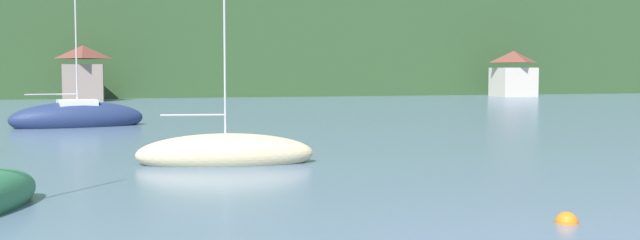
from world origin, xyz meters
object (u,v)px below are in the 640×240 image
shore_building_westcentral (84,74)px  sailboat_mid_7 (226,154)px  mooring_buoy_near (567,223)px  sailboat_far_0 (78,118)px  shore_building_central (513,74)px

shore_building_westcentral → sailboat_mid_7: bearing=-82.7°
shore_building_westcentral → mooring_buoy_near: 69.56m
shore_building_westcentral → sailboat_far_0: sailboat_far_0 is taller
shore_building_central → sailboat_far_0: (-49.63, -36.48, -2.26)m
shore_building_westcentral → shore_building_central: 50.85m
mooring_buoy_near → shore_building_central: bearing=60.8°
sailboat_far_0 → sailboat_mid_7: bearing=-85.6°
sailboat_far_0 → sailboat_mid_7: sailboat_mid_7 is taller
shore_building_westcentral → sailboat_mid_7: 56.72m
sailboat_far_0 → shore_building_central: bearing=23.5°
sailboat_mid_7 → shore_building_central: bearing=59.0°
sailboat_mid_7 → mooring_buoy_near: sailboat_mid_7 is taller
shore_building_central → sailboat_mid_7: bearing=-128.1°
shore_building_westcentral → sailboat_mid_7: sailboat_mid_7 is taller
shore_building_central → sailboat_mid_7: size_ratio=0.60×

